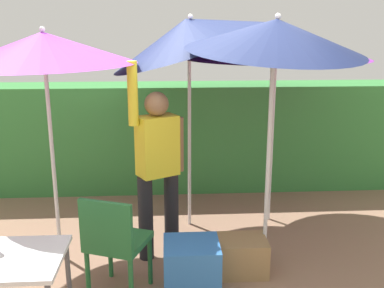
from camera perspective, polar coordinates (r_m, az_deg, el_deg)
ground_plane at (r=4.31m, az=0.25°, el=-15.34°), size 24.00×24.00×0.00m
hedge_row at (r=6.08m, az=-1.08°, el=1.00°), size 8.00×0.70×1.42m
umbrella_rainbow at (r=4.86m, az=10.73°, el=12.66°), size 1.94×1.94×2.22m
umbrella_orange at (r=3.80m, az=10.64°, el=13.44°), size 1.50×1.51×2.33m
umbrella_yellow at (r=4.12m, az=-18.43°, el=11.48°), size 1.60×1.60×2.17m
umbrella_navy at (r=4.60m, az=-0.27°, el=13.91°), size 1.74×1.72×2.51m
person_vendor at (r=4.16m, az=-4.41°, el=-2.43°), size 0.53×0.37×1.88m
chair_plastic at (r=3.70m, az=-9.88°, el=-12.00°), size 0.57×0.57×0.89m
cooler_box at (r=3.83m, az=-0.06°, el=-15.61°), size 0.46×0.41×0.46m
crate_cardboard at (r=4.17m, az=6.41°, el=-13.99°), size 0.44×0.35×0.33m
folding_table at (r=3.26m, az=-23.15°, el=-14.52°), size 0.80×0.60×0.72m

